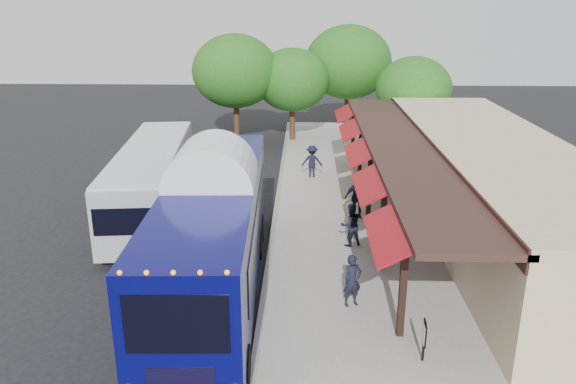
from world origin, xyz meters
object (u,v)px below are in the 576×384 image
(city_bus, at_px, (152,178))
(ped_d, at_px, (312,161))
(ped_c, at_px, (357,197))
(coach_bus, at_px, (214,230))
(sign_board, at_px, (424,335))
(ped_a, at_px, (352,281))
(ped_b, at_px, (351,225))

(city_bus, distance_m, ped_d, 8.45)
(ped_c, xyz_separation_m, ped_d, (-1.78, 5.66, -0.09))
(coach_bus, distance_m, sign_board, 6.79)
(ped_a, bearing_deg, sign_board, -83.97)
(coach_bus, distance_m, ped_a, 4.36)
(sign_board, bearing_deg, coach_bus, 152.36)
(coach_bus, bearing_deg, ped_a, -15.13)
(city_bus, xyz_separation_m, sign_board, (9.27, -10.23, -0.73))
(ped_a, distance_m, ped_b, 4.27)
(ped_a, bearing_deg, ped_b, 62.15)
(city_bus, distance_m, ped_b, 8.69)
(ped_d, bearing_deg, coach_bus, 77.23)
(ped_d, height_order, sign_board, ped_d)
(city_bus, height_order, ped_b, city_bus)
(coach_bus, height_order, ped_c, coach_bus)
(ped_a, bearing_deg, ped_d, 70.37)
(city_bus, bearing_deg, coach_bus, -66.95)
(ped_a, xyz_separation_m, ped_c, (0.75, 7.03, 0.12))
(coach_bus, bearing_deg, city_bus, 116.75)
(coach_bus, xyz_separation_m, ped_c, (4.85, 6.08, -1.02))
(sign_board, bearing_deg, ped_a, 125.16)
(ped_a, distance_m, ped_c, 7.07)
(ped_c, xyz_separation_m, sign_board, (0.78, -9.67, -0.19))
(ped_b, bearing_deg, city_bus, -44.33)
(ped_b, height_order, ped_c, ped_c)
(ped_b, relative_size, ped_c, 0.88)
(ped_d, distance_m, sign_board, 15.54)
(sign_board, bearing_deg, ped_d, 104.38)
(ped_a, height_order, ped_c, ped_c)
(ped_c, bearing_deg, ped_b, 68.14)
(city_bus, bearing_deg, ped_a, -50.16)
(ped_c, bearing_deg, sign_board, 82.72)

